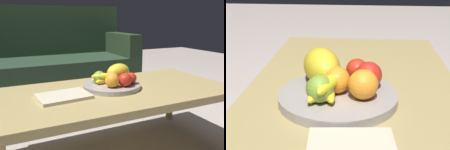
# 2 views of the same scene
# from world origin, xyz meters

# --- Properties ---
(coffee_table) EXTENTS (1.29, 0.63, 0.39)m
(coffee_table) POSITION_xyz_m (0.00, 0.00, 0.35)
(coffee_table) COLOR tan
(coffee_table) RESTS_ON ground_plane
(fruit_bowl) EXTENTS (0.32, 0.32, 0.03)m
(fruit_bowl) POSITION_xyz_m (-0.01, 0.04, 0.41)
(fruit_bowl) COLOR #9A938F
(fruit_bowl) RESTS_ON coffee_table
(melon_large_front) EXTENTS (0.19, 0.15, 0.10)m
(melon_large_front) POSITION_xyz_m (0.06, 0.09, 0.47)
(melon_large_front) COLOR yellow
(melon_large_front) RESTS_ON fruit_bowl
(orange_front) EXTENTS (0.07, 0.07, 0.07)m
(orange_front) POSITION_xyz_m (-0.01, 0.04, 0.45)
(orange_front) COLOR orange
(orange_front) RESTS_ON fruit_bowl
(orange_left) EXTENTS (0.08, 0.08, 0.08)m
(orange_left) POSITION_xyz_m (-0.04, -0.03, 0.46)
(orange_left) COLOR orange
(orange_left) RESTS_ON fruit_bowl
(apple_front) EXTENTS (0.07, 0.07, 0.07)m
(apple_front) POSITION_xyz_m (0.03, -0.04, 0.45)
(apple_front) COLOR red
(apple_front) RESTS_ON fruit_bowl
(apple_left) EXTENTS (0.07, 0.07, 0.07)m
(apple_left) POSITION_xyz_m (-0.07, 0.08, 0.45)
(apple_left) COLOR olive
(apple_left) RESTS_ON fruit_bowl
(apple_right) EXTENTS (0.06, 0.06, 0.06)m
(apple_right) POSITION_xyz_m (0.09, -0.01, 0.45)
(apple_right) COLOR red
(apple_right) RESTS_ON fruit_bowl
(banana_bunch) EXTENTS (0.17, 0.10, 0.06)m
(banana_bunch) POSITION_xyz_m (-0.04, 0.07, 0.44)
(banana_bunch) COLOR yellow
(banana_bunch) RESTS_ON fruit_bowl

